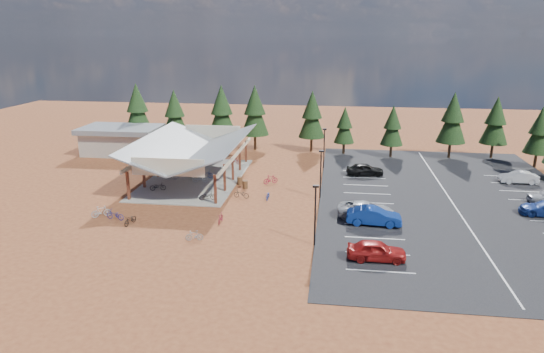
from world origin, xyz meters
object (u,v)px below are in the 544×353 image
object	(u,v)px
bike_pavilion	(194,148)
car_1	(374,216)
bike_5	(200,178)
lamp_post_2	(324,145)
bike_13	(194,236)
lamp_post_1	(321,171)
trash_bin_1	(240,181)
bike_16	(241,194)
car_4	(365,169)
bike_0	(158,186)
bike_15	(271,179)
bike_6	(205,174)
lamp_post_0	(315,211)
bike_10	(115,215)
car_0	(377,250)
bike_14	(268,195)
bike_3	(198,161)
bike_4	(207,196)
car_9	(518,177)
bike_7	(235,160)
bike_1	(179,176)
car_2	(366,210)
outbuilding	(122,140)
bike_8	(130,220)
bike_9	(101,212)
trash_bin_0	(245,185)
bike_2	(189,171)

from	to	relation	value
bike_pavilion	car_1	distance (m)	23.54
bike_5	lamp_post_2	bearing A→B (deg)	-66.17
bike_pavilion	bike_13	distance (m)	18.40
lamp_post_1	trash_bin_1	world-z (taller)	lamp_post_1
bike_16	car_1	world-z (taller)	car_1
car_4	bike_0	bearing A→B (deg)	103.36
bike_0	bike_15	xyz separation A→B (m)	(11.89, 4.34, -0.02)
trash_bin_1	bike_6	world-z (taller)	bike_6
lamp_post_0	bike_10	size ratio (longest dim) A/B	2.77
car_0	trash_bin_1	bearing A→B (deg)	38.13
bike_5	car_0	distance (m)	25.65
bike_14	car_4	distance (m)	14.65
bike_13	car_1	xyz separation A→B (m)	(15.08, 5.49, 0.40)
bike_3	car_1	bearing A→B (deg)	-119.14
lamp_post_0	bike_4	bearing A→B (deg)	140.44
lamp_post_2	bike_16	world-z (taller)	lamp_post_2
car_0	car_4	bearing A→B (deg)	-1.31
lamp_post_1	bike_16	xyz separation A→B (m)	(-8.21, -1.13, -2.53)
car_0	car_9	bearing A→B (deg)	-38.97
bike_6	bike_7	distance (m)	7.15
lamp_post_1	bike_13	xyz separation A→B (m)	(-9.99, -12.38, -2.53)
bike_1	bike_16	bearing A→B (deg)	-134.05
lamp_post_0	bike_pavilion	bearing A→B (deg)	131.42
bike_13	bike_10	bearing A→B (deg)	-124.79
lamp_post_0	car_2	size ratio (longest dim) A/B	0.97
outbuilding	lamp_post_0	world-z (taller)	lamp_post_0
lamp_post_0	bike_4	xyz separation A→B (m)	(-11.48, 9.48, -2.43)
bike_5	bike_8	size ratio (longest dim) A/B	1.08
lamp_post_1	bike_5	world-z (taller)	lamp_post_1
bike_5	bike_7	xyz separation A→B (m)	(2.24, 8.60, -0.07)
bike_5	lamp_post_0	bearing A→B (deg)	-145.74
bike_0	bike_6	bearing A→B (deg)	-52.29
bike_6	bike_9	world-z (taller)	bike_6
lamp_post_2	bike_13	size ratio (longest dim) A/B	3.47
lamp_post_2	trash_bin_0	xyz separation A→B (m)	(-8.42, -9.83, -2.53)
bike_6	car_0	distance (m)	26.82
bike_7	car_9	bearing A→B (deg)	-79.46
bike_2	bike_3	distance (m)	4.26
bike_1	car_9	size ratio (longest dim) A/B	0.40
trash_bin_0	bike_14	world-z (taller)	trash_bin_0
bike_4	bike_9	bearing A→B (deg)	105.48
bike_9	bike_14	size ratio (longest dim) A/B	1.12
bike_4	bike_5	bearing A→B (deg)	4.37
bike_13	bike_14	distance (m)	12.12
bike_0	bike_16	distance (m)	9.56
bike_10	bike_13	bearing A→B (deg)	79.56
trash_bin_0	lamp_post_0	bearing A→B (deg)	-59.29
car_0	bike_14	bearing A→B (deg)	37.65
bike_13	car_2	distance (m)	16.16
outbuilding	car_0	size ratio (longest dim) A/B	2.47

